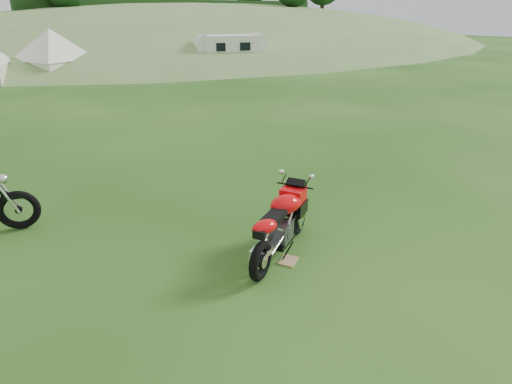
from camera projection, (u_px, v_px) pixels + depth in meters
ground at (260, 246)px, 6.45m from camera, size 120.00×120.00×0.00m
hillside at (193, 41)px, 48.82m from camera, size 80.00×64.00×8.00m
hedgerow at (193, 41)px, 48.82m from camera, size 36.00×1.20×8.60m
sport_motorcycle at (281, 220)px, 6.02m from camera, size 1.85×1.18×1.10m
plywood_board at (288, 261)px, 6.05m from camera, size 0.34×0.32×0.02m
tent_mid at (53, 52)px, 22.39m from camera, size 3.73×3.73×2.49m
tent_right at (137, 47)px, 26.65m from camera, size 2.68×2.68×2.27m
caravan at (231, 52)px, 25.18m from camera, size 4.60×3.28×1.97m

